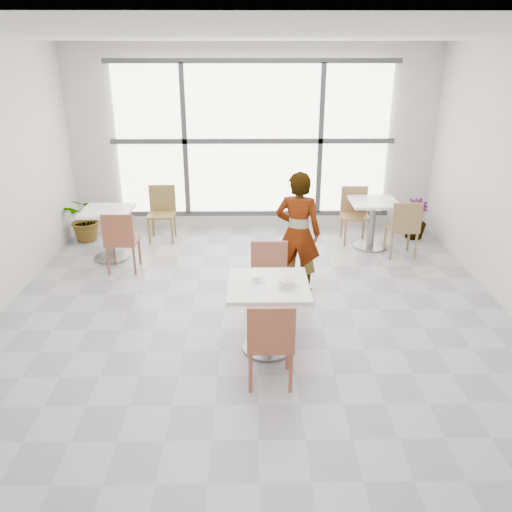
{
  "coord_description": "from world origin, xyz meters",
  "views": [
    {
      "loc": [
        -0.07,
        -4.99,
        2.91
      ],
      "look_at": [
        0.0,
        -0.3,
        1.0
      ],
      "focal_mm": 36.06,
      "sensor_mm": 36.0,
      "label": 1
    }
  ],
  "objects_px": {
    "coffee_cup": "(257,279)",
    "bg_table_left": "(109,227)",
    "plant_left": "(87,219)",
    "oatmeal_bowl": "(287,283)",
    "chair_far": "(269,275)",
    "bg_chair_left_far": "(162,209)",
    "bg_table_right": "(373,217)",
    "plant_right": "(415,219)",
    "person": "(298,233)",
    "bg_chair_right_far": "(355,211)",
    "bg_chair_right_near": "(404,225)",
    "bg_chair_left_near": "(121,238)",
    "main_table": "(268,304)",
    "chair_near": "(270,339)"
  },
  "relations": [
    {
      "from": "bg_table_right",
      "to": "bg_chair_right_far",
      "type": "bearing_deg",
      "value": 124.48
    },
    {
      "from": "chair_far",
      "to": "bg_table_right",
      "type": "relative_size",
      "value": 1.16
    },
    {
      "from": "chair_near",
      "to": "bg_chair_left_near",
      "type": "height_order",
      "value": "same"
    },
    {
      "from": "oatmeal_bowl",
      "to": "bg_table_right",
      "type": "xyz_separation_m",
      "value": [
        1.53,
        3.0,
        -0.31
      ]
    },
    {
      "from": "main_table",
      "to": "oatmeal_bowl",
      "type": "distance_m",
      "value": 0.33
    },
    {
      "from": "oatmeal_bowl",
      "to": "person",
      "type": "distance_m",
      "value": 1.5
    },
    {
      "from": "chair_far",
      "to": "bg_chair_left_far",
      "type": "distance_m",
      "value": 3.06
    },
    {
      "from": "oatmeal_bowl",
      "to": "plant_right",
      "type": "distance_m",
      "value": 4.16
    },
    {
      "from": "person",
      "to": "chair_far",
      "type": "bearing_deg",
      "value": 74.6
    },
    {
      "from": "plant_left",
      "to": "oatmeal_bowl",
      "type": "bearing_deg",
      "value": -48.7
    },
    {
      "from": "coffee_cup",
      "to": "bg_table_left",
      "type": "relative_size",
      "value": 0.21
    },
    {
      "from": "plant_right",
      "to": "bg_chair_right_far",
      "type": "bearing_deg",
      "value": -174.71
    },
    {
      "from": "chair_far",
      "to": "coffee_cup",
      "type": "bearing_deg",
      "value": -102.18
    },
    {
      "from": "person",
      "to": "bg_chair_right_far",
      "type": "relative_size",
      "value": 1.79
    },
    {
      "from": "bg_chair_left_far",
      "to": "plant_left",
      "type": "distance_m",
      "value": 1.21
    },
    {
      "from": "plant_left",
      "to": "bg_chair_right_far",
      "type": "bearing_deg",
      "value": -0.84
    },
    {
      "from": "bg_chair_left_far",
      "to": "bg_chair_right_near",
      "type": "xyz_separation_m",
      "value": [
        3.66,
        -0.86,
        0.0
      ]
    },
    {
      "from": "bg_table_left",
      "to": "bg_chair_right_far",
      "type": "relative_size",
      "value": 0.86
    },
    {
      "from": "plant_left",
      "to": "plant_right",
      "type": "bearing_deg",
      "value": 0.34
    },
    {
      "from": "bg_table_left",
      "to": "plant_right",
      "type": "height_order",
      "value": "bg_table_left"
    },
    {
      "from": "bg_chair_left_near",
      "to": "bg_chair_right_far",
      "type": "distance_m",
      "value": 3.65
    },
    {
      "from": "chair_near",
      "to": "bg_table_left",
      "type": "relative_size",
      "value": 1.16
    },
    {
      "from": "coffee_cup",
      "to": "bg_chair_right_near",
      "type": "xyz_separation_m",
      "value": [
        2.19,
        2.45,
        -0.28
      ]
    },
    {
      "from": "coffee_cup",
      "to": "bg_chair_left_far",
      "type": "height_order",
      "value": "bg_chair_left_far"
    },
    {
      "from": "bg_chair_left_near",
      "to": "coffee_cup",
      "type": "bearing_deg",
      "value": 132.87
    },
    {
      "from": "bg_chair_right_near",
      "to": "plant_left",
      "type": "bearing_deg",
      "value": -9.39
    },
    {
      "from": "chair_far",
      "to": "person",
      "type": "xyz_separation_m",
      "value": [
        0.38,
        0.64,
        0.28
      ]
    },
    {
      "from": "bg_chair_left_far",
      "to": "bg_chair_right_near",
      "type": "distance_m",
      "value": 3.76
    },
    {
      "from": "bg_chair_right_near",
      "to": "oatmeal_bowl",
      "type": "bearing_deg",
      "value": 53.64
    },
    {
      "from": "coffee_cup",
      "to": "bg_chair_right_far",
      "type": "height_order",
      "value": "bg_chair_right_far"
    },
    {
      "from": "bg_table_right",
      "to": "plant_left",
      "type": "xyz_separation_m",
      "value": [
        -4.5,
        0.38,
        -0.12
      ]
    },
    {
      "from": "coffee_cup",
      "to": "chair_far",
      "type": "bearing_deg",
      "value": 77.82
    },
    {
      "from": "main_table",
      "to": "bg_chair_left_near",
      "type": "distance_m",
      "value": 2.79
    },
    {
      "from": "bg_chair_left_near",
      "to": "bg_chair_right_near",
      "type": "xyz_separation_m",
      "value": [
        4.01,
        0.49,
        0.0
      ]
    },
    {
      "from": "main_table",
      "to": "bg_table_left",
      "type": "height_order",
      "value": "same"
    },
    {
      "from": "oatmeal_bowl",
      "to": "bg_chair_left_far",
      "type": "xyz_separation_m",
      "value": [
        -1.76,
        3.43,
        -0.29
      ]
    },
    {
      "from": "coffee_cup",
      "to": "bg_chair_left_far",
      "type": "distance_m",
      "value": 3.64
    },
    {
      "from": "main_table",
      "to": "coffee_cup",
      "type": "height_order",
      "value": "coffee_cup"
    },
    {
      "from": "bg_chair_right_near",
      "to": "coffee_cup",
      "type": "bearing_deg",
      "value": 48.27
    },
    {
      "from": "oatmeal_bowl",
      "to": "coffee_cup",
      "type": "relative_size",
      "value": 1.32
    },
    {
      "from": "oatmeal_bowl",
      "to": "plant_left",
      "type": "xyz_separation_m",
      "value": [
        -2.97,
        3.38,
        -0.43
      ]
    },
    {
      "from": "bg_table_right",
      "to": "plant_right",
      "type": "distance_m",
      "value": 0.91
    },
    {
      "from": "bg_chair_right_far",
      "to": "plant_right",
      "type": "distance_m",
      "value": 1.04
    },
    {
      "from": "bg_chair_left_far",
      "to": "bg_chair_left_near",
      "type": "bearing_deg",
      "value": -104.57
    },
    {
      "from": "bg_table_right",
      "to": "chair_far",
      "type": "bearing_deg",
      "value": -127.76
    },
    {
      "from": "chair_far",
      "to": "plant_left",
      "type": "xyz_separation_m",
      "value": [
        -2.83,
        2.54,
        -0.14
      ]
    },
    {
      "from": "bg_chair_left_near",
      "to": "plant_right",
      "type": "xyz_separation_m",
      "value": [
        4.45,
        1.32,
        -0.18
      ]
    },
    {
      "from": "bg_chair_left_far",
      "to": "plant_right",
      "type": "height_order",
      "value": "bg_chair_left_far"
    },
    {
      "from": "coffee_cup",
      "to": "bg_chair_right_near",
      "type": "distance_m",
      "value": 3.3
    },
    {
      "from": "oatmeal_bowl",
      "to": "bg_table_right",
      "type": "bearing_deg",
      "value": 62.91
    }
  ]
}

